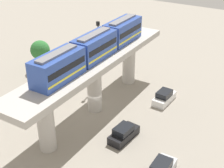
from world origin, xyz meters
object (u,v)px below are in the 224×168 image
Objects in this scene: tree_near_viaduct at (40,50)px; train at (95,47)px; parked_car_white at (164,97)px; parked_car_black at (124,134)px; signal_post at (99,51)px.

train is at bearing 159.70° from tree_near_viaduct.
parked_car_white is at bearing -177.48° from tree_near_viaduct.
tree_near_viaduct is at bearing -18.19° from parked_car_black.
signal_post reaches higher than parked_car_white.
train is 16.59m from tree_near_viaduct.
train reaches higher than parked_car_black.
train reaches higher than tree_near_viaduct.
parked_car_black is at bearing 135.40° from signal_post.
tree_near_viaduct is (21.85, 0.96, 2.78)m from parked_car_white.
parked_car_black is 1.01× the size of parked_car_white.
tree_near_viaduct is at bearing 5.65° from parked_car_white.
train is at bearing -25.18° from parked_car_black.
tree_near_viaduct is 11.47m from signal_post.
tree_near_viaduct is at bearing 2.30° from signal_post.
parked_car_white is 0.43× the size of signal_post.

